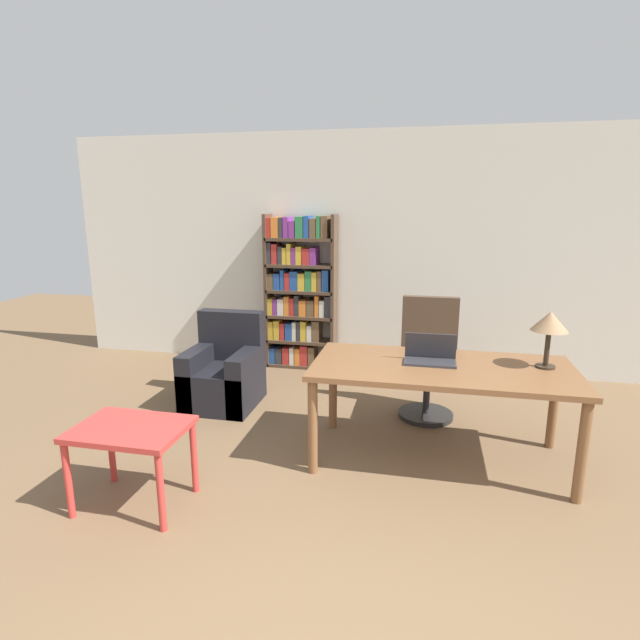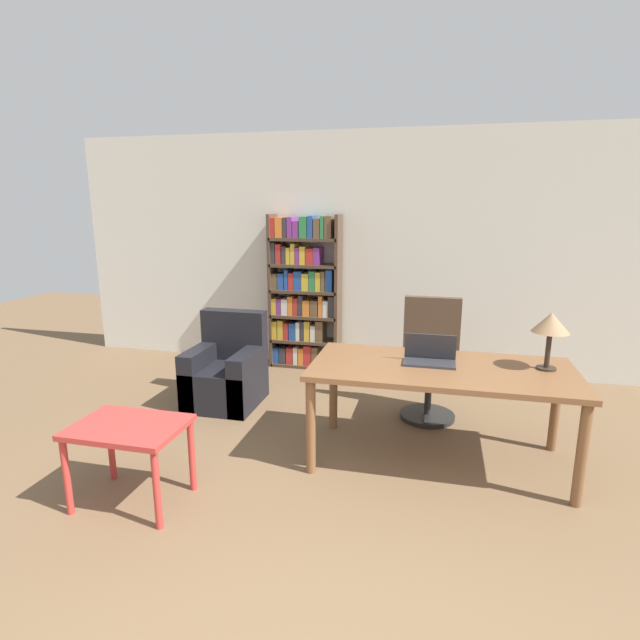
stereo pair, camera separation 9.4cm
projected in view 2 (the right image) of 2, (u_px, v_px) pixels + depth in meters
name	position (u px, v px, depth m)	size (l,w,h in m)	color
wall_back	(405.00, 254.00, 5.62)	(8.00, 0.06, 2.70)	silver
desk	(441.00, 377.00, 3.63)	(1.88, 0.89, 0.74)	brown
laptop	(430.00, 357.00, 3.68)	(0.38, 0.20, 0.21)	#2D2D33
table_lamp	(551.00, 325.00, 3.48)	(0.26, 0.26, 0.41)	#2D2319
office_chair	(430.00, 363.00, 4.50)	(0.53, 0.53, 1.07)	black
side_table_blue	(129.00, 436.00, 3.16)	(0.69, 0.50, 0.54)	#B2332D
armchair	(227.00, 374.00, 4.83)	(0.64, 0.68, 0.88)	black
bookshelf	(303.00, 293.00, 5.81)	(0.82, 0.28, 1.79)	#4C3828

